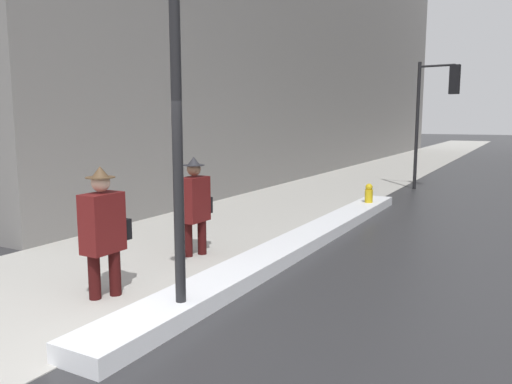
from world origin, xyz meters
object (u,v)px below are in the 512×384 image
object	(u,v)px
traffic_light_near	(439,97)
pedestrian_with_shoulder_bag	(103,227)
lamp_post	(176,95)
pedestrian_in_fedora	(195,203)
fire_hydrant	(369,198)

from	to	relation	value
traffic_light_near	pedestrian_with_shoulder_bag	xyz separation A→B (m)	(-2.05, -12.48, -2.06)
lamp_post	traffic_light_near	world-z (taller)	lamp_post
pedestrian_in_fedora	fire_hydrant	xyz separation A→B (m)	(1.38, 5.54, -0.57)
lamp_post	pedestrian_in_fedora	distance (m)	3.19
traffic_light_near	fire_hydrant	xyz separation A→B (m)	(-0.83, -4.73, -2.65)
pedestrian_with_shoulder_bag	pedestrian_in_fedora	size ratio (longest dim) A/B	1.02
lamp_post	pedestrian_in_fedora	size ratio (longest dim) A/B	2.49
traffic_light_near	pedestrian_with_shoulder_bag	distance (m)	12.82
traffic_light_near	fire_hydrant	distance (m)	5.49
lamp_post	pedestrian_in_fedora	world-z (taller)	lamp_post
pedestrian_with_shoulder_bag	pedestrian_in_fedora	world-z (taller)	pedestrian_with_shoulder_bag
pedestrian_with_shoulder_bag	fire_hydrant	size ratio (longest dim) A/B	2.46
pedestrian_in_fedora	fire_hydrant	distance (m)	5.74
lamp_post	fire_hydrant	distance (m)	8.17
traffic_light_near	fire_hydrant	size ratio (longest dim) A/B	5.91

